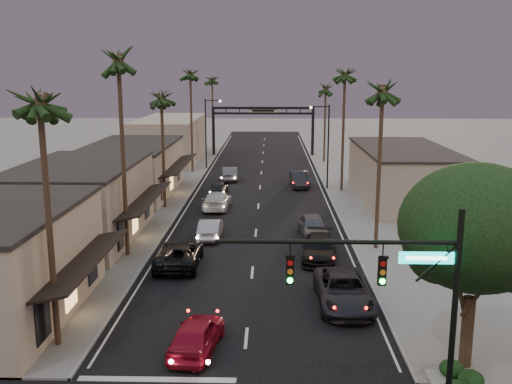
# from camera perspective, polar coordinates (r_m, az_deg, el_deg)

# --- Properties ---
(ground) EXTENTS (200.00, 200.00, 0.00)m
(ground) POSITION_cam_1_polar(r_m,az_deg,el_deg) (56.28, 0.30, -0.73)
(ground) COLOR slate
(ground) RESTS_ON ground
(road) EXTENTS (14.00, 120.00, 0.02)m
(road) POSITION_cam_1_polar(r_m,az_deg,el_deg) (61.17, 0.39, 0.30)
(road) COLOR black
(road) RESTS_ON ground
(sidewalk_left) EXTENTS (5.00, 92.00, 0.12)m
(sidewalk_left) POSITION_cam_1_polar(r_m,az_deg,el_deg) (68.84, -7.43, 1.56)
(sidewalk_left) COLOR slate
(sidewalk_left) RESTS_ON ground
(sidewalk_right) EXTENTS (5.00, 92.00, 0.12)m
(sidewalk_right) POSITION_cam_1_polar(r_m,az_deg,el_deg) (68.54, 8.47, 1.48)
(sidewalk_right) COLOR slate
(sidewalk_right) RESTS_ON ground
(storefront_mid) EXTENTS (8.00, 14.00, 5.50)m
(storefront_mid) POSITION_cam_1_polar(r_m,az_deg,el_deg) (44.31, -17.14, -1.11)
(storefront_mid) COLOR gray
(storefront_mid) RESTS_ON ground
(storefront_far) EXTENTS (8.00, 16.00, 5.00)m
(storefront_far) POSITION_cam_1_polar(r_m,az_deg,el_deg) (59.44, -12.30, 2.13)
(storefront_far) COLOR tan
(storefront_far) RESTS_ON ground
(storefront_dist) EXTENTS (8.00, 20.00, 6.00)m
(storefront_dist) POSITION_cam_1_polar(r_m,az_deg,el_deg) (81.67, -8.54, 5.24)
(storefront_dist) COLOR gray
(storefront_dist) RESTS_ON ground
(building_right) EXTENTS (8.00, 18.00, 5.00)m
(building_right) POSITION_cam_1_polar(r_m,az_deg,el_deg) (57.25, 14.46, 1.66)
(building_right) COLOR gray
(building_right) RESTS_ON ground
(traffic_signal) EXTENTS (8.51, 0.22, 7.80)m
(traffic_signal) POSITION_cam_1_polar(r_m,az_deg,el_deg) (20.76, 14.32, -8.92)
(traffic_signal) COLOR black
(traffic_signal) RESTS_ON ground
(corner_tree) EXTENTS (6.20, 6.20, 8.80)m
(corner_tree) POSITION_cam_1_polar(r_m,az_deg,el_deg) (24.71, 21.28, -3.83)
(corner_tree) COLOR #38281C
(corner_tree) RESTS_ON ground
(arch) EXTENTS (15.20, 0.40, 7.27)m
(arch) POSITION_cam_1_polar(r_m,az_deg,el_deg) (85.18, 0.71, 7.35)
(arch) COLOR black
(arch) RESTS_ON ground
(streetlight_right) EXTENTS (2.13, 0.30, 9.00)m
(streetlight_right) POSITION_cam_1_polar(r_m,az_deg,el_deg) (60.59, 6.98, 5.20)
(streetlight_right) COLOR black
(streetlight_right) RESTS_ON ground
(streetlight_left) EXTENTS (2.13, 0.30, 9.00)m
(streetlight_left) POSITION_cam_1_polar(r_m,az_deg,el_deg) (73.67, -4.84, 6.43)
(streetlight_left) COLOR black
(streetlight_left) RESTS_ON ground
(palm_la) EXTENTS (3.20, 3.20, 13.20)m
(palm_la) POSITION_cam_1_polar(r_m,az_deg,el_deg) (25.80, -20.89, 9.17)
(palm_la) COLOR #38281C
(palm_la) RESTS_ON ground
(palm_lb) EXTENTS (3.20, 3.20, 15.20)m
(palm_lb) POSITION_cam_1_polar(r_m,az_deg,el_deg) (38.16, -13.63, 13.18)
(palm_lb) COLOR #38281C
(palm_lb) RESTS_ON ground
(palm_lc) EXTENTS (3.20, 3.20, 12.20)m
(palm_lc) POSITION_cam_1_polar(r_m,az_deg,el_deg) (51.85, -9.47, 9.71)
(palm_lc) COLOR #38281C
(palm_lc) RESTS_ON ground
(palm_ld) EXTENTS (3.20, 3.20, 14.20)m
(palm_ld) POSITION_cam_1_polar(r_m,az_deg,el_deg) (70.57, -6.59, 11.92)
(palm_ld) COLOR #38281C
(palm_ld) RESTS_ON ground
(palm_ra) EXTENTS (3.20, 3.20, 13.20)m
(palm_ra) POSITION_cam_1_polar(r_m,az_deg,el_deg) (39.63, 12.58, 10.36)
(palm_ra) COLOR #38281C
(palm_ra) RESTS_ON ground
(palm_rb) EXTENTS (3.20, 3.20, 14.20)m
(palm_rb) POSITION_cam_1_polar(r_m,az_deg,el_deg) (59.38, 8.90, 11.87)
(palm_rb) COLOR #38281C
(palm_rb) RESTS_ON ground
(palm_rc) EXTENTS (3.20, 3.20, 12.20)m
(palm_rc) POSITION_cam_1_polar(r_m,az_deg,el_deg) (79.28, 6.99, 10.50)
(palm_rc) COLOR #38281C
(palm_rc) RESTS_ON ground
(palm_far) EXTENTS (3.20, 3.20, 13.20)m
(palm_far) POSITION_cam_1_polar(r_m,az_deg,el_deg) (93.38, -4.42, 11.35)
(palm_far) COLOR #38281C
(palm_far) RESTS_ON ground
(oncoming_red) EXTENTS (2.44, 4.80, 1.57)m
(oncoming_red) POSITION_cam_1_polar(r_m,az_deg,el_deg) (26.50, -5.94, -13.99)
(oncoming_red) COLOR maroon
(oncoming_red) RESTS_ON ground
(oncoming_pickup) EXTENTS (2.74, 5.86, 1.62)m
(oncoming_pickup) POSITION_cam_1_polar(r_m,az_deg,el_deg) (37.33, -7.70, -6.17)
(oncoming_pickup) COLOR black
(oncoming_pickup) RESTS_ON ground
(oncoming_silver) EXTENTS (1.58, 4.51, 1.48)m
(oncoming_silver) POSITION_cam_1_polar(r_m,az_deg,el_deg) (43.25, -4.59, -3.66)
(oncoming_silver) COLOR #9E9DA2
(oncoming_silver) RESTS_ON ground
(oncoming_white) EXTENTS (2.50, 5.61, 1.60)m
(oncoming_white) POSITION_cam_1_polar(r_m,az_deg,el_deg) (52.38, -3.91, -0.82)
(oncoming_white) COLOR silver
(oncoming_white) RESTS_ON ground
(oncoming_dgrey) EXTENTS (1.79, 4.10, 1.37)m
(oncoming_dgrey) POSITION_cam_1_polar(r_m,az_deg,el_deg) (58.66, -3.76, 0.45)
(oncoming_dgrey) COLOR black
(oncoming_dgrey) RESTS_ON ground
(oncoming_grey_far) EXTENTS (2.14, 4.90, 1.57)m
(oncoming_grey_far) POSITION_cam_1_polar(r_m,az_deg,el_deg) (66.05, -2.66, 1.85)
(oncoming_grey_far) COLOR #4F5055
(oncoming_grey_far) RESTS_ON ground
(curbside_near) EXTENTS (2.95, 6.21, 1.71)m
(curbside_near) POSITION_cam_1_polar(r_m,az_deg,el_deg) (31.36, 8.76, -9.69)
(curbside_near) COLOR black
(curbside_near) RESTS_ON ground
(curbside_black) EXTENTS (2.74, 5.56, 1.55)m
(curbside_black) POSITION_cam_1_polar(r_m,az_deg,el_deg) (38.53, 6.33, -5.61)
(curbside_black) COLOR black
(curbside_black) RESTS_ON ground
(curbside_grey) EXTENTS (2.37, 4.98, 1.64)m
(curbside_grey) POSITION_cam_1_polar(r_m,az_deg,el_deg) (43.77, 5.69, -3.38)
(curbside_grey) COLOR #4A4A4F
(curbside_grey) RESTS_ON ground
(curbside_far) EXTENTS (2.07, 5.19, 1.68)m
(curbside_far) POSITION_cam_1_polar(r_m,az_deg,el_deg) (62.36, 4.35, 1.27)
(curbside_far) COLOR black
(curbside_far) RESTS_ON ground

